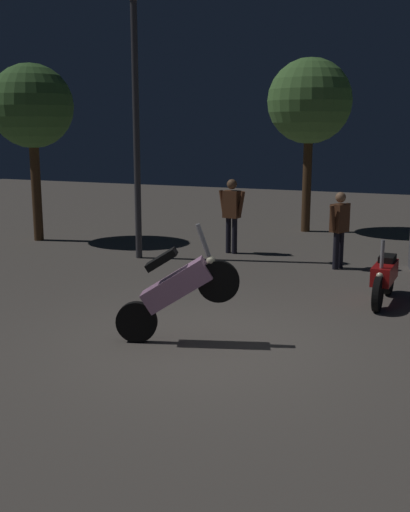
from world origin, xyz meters
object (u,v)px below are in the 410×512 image
object	(u,v)px
motorcycle_pink_foreground	(177,289)
person_bystander_far	(339,224)
motorcycle_red_parked_left	(384,277)
person_rider_beside	(232,209)
streetlamp_near	(135,92)

from	to	relation	value
motorcycle_pink_foreground	person_bystander_far	bearing A→B (deg)	58.58
motorcycle_red_parked_left	person_rider_beside	xyz separation A→B (m)	(-3.67, 2.86, 0.57)
person_bystander_far	streetlamp_near	size ratio (longest dim) A/B	0.27
person_rider_beside	person_bystander_far	world-z (taller)	person_rider_beside
motorcycle_red_parked_left	person_bystander_far	bearing A→B (deg)	-149.34
person_bystander_far	streetlamp_near	world-z (taller)	streetlamp_near
motorcycle_pink_foreground	person_bystander_far	distance (m)	5.39
motorcycle_pink_foreground	streetlamp_near	size ratio (longest dim) A/B	0.29
motorcycle_pink_foreground	person_rider_beside	distance (m)	6.04
motorcycle_red_parked_left	person_rider_beside	distance (m)	4.69
person_rider_beside	streetlamp_near	xyz separation A→B (m)	(-1.73, -1.23, 2.55)
person_rider_beside	person_bystander_far	bearing A→B (deg)	84.76
motorcycle_pink_foreground	motorcycle_red_parked_left	xyz separation A→B (m)	(2.37, 3.03, -0.31)
person_rider_beside	motorcycle_red_parked_left	bearing A→B (deg)	61.25
motorcycle_pink_foreground	streetlamp_near	world-z (taller)	streetlamp_near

